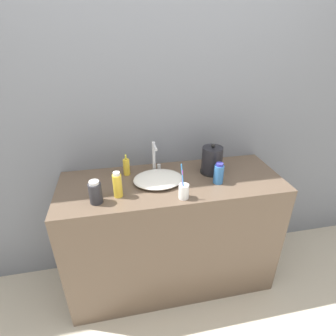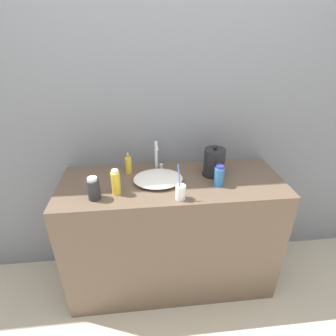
{
  "view_description": "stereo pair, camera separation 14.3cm",
  "coord_description": "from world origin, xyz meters",
  "px_view_note": "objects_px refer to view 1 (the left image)",
  "views": [
    {
      "loc": [
        -0.33,
        -1.19,
        1.8
      ],
      "look_at": [
        -0.03,
        0.28,
        1.01
      ],
      "focal_mm": 28.0,
      "sensor_mm": 36.0,
      "label": 1
    },
    {
      "loc": [
        -0.19,
        -1.21,
        1.8
      ],
      "look_at": [
        -0.03,
        0.28,
        1.01
      ],
      "focal_mm": 28.0,
      "sensor_mm": 36.0,
      "label": 2
    }
  ],
  "objects_px": {
    "toothbrush_cup": "(184,191)",
    "mouthwash_bottle": "(95,193)",
    "shampoo_bottle": "(118,185)",
    "electric_kettle": "(212,161)",
    "hand_cream_bottle": "(219,174)",
    "faucet": "(155,156)",
    "lotion_bottle": "(126,167)"
  },
  "relations": [
    {
      "from": "faucet",
      "to": "shampoo_bottle",
      "type": "bearing_deg",
      "value": -134.03
    },
    {
      "from": "lotion_bottle",
      "to": "mouthwash_bottle",
      "type": "bearing_deg",
      "value": -122.84
    },
    {
      "from": "shampoo_bottle",
      "to": "hand_cream_bottle",
      "type": "bearing_deg",
      "value": 2.57
    },
    {
      "from": "faucet",
      "to": "toothbrush_cup",
      "type": "relative_size",
      "value": 0.95
    },
    {
      "from": "toothbrush_cup",
      "to": "mouthwash_bottle",
      "type": "bearing_deg",
      "value": 173.51
    },
    {
      "from": "shampoo_bottle",
      "to": "electric_kettle",
      "type": "bearing_deg",
      "value": 14.98
    },
    {
      "from": "faucet",
      "to": "hand_cream_bottle",
      "type": "relative_size",
      "value": 1.5
    },
    {
      "from": "electric_kettle",
      "to": "hand_cream_bottle",
      "type": "relative_size",
      "value": 1.52
    },
    {
      "from": "toothbrush_cup",
      "to": "mouthwash_bottle",
      "type": "relative_size",
      "value": 1.58
    },
    {
      "from": "lotion_bottle",
      "to": "shampoo_bottle",
      "type": "bearing_deg",
      "value": -104.54
    },
    {
      "from": "faucet",
      "to": "lotion_bottle",
      "type": "relative_size",
      "value": 1.42
    },
    {
      "from": "toothbrush_cup",
      "to": "electric_kettle",
      "type": "bearing_deg",
      "value": 45.14
    },
    {
      "from": "lotion_bottle",
      "to": "hand_cream_bottle",
      "type": "height_order",
      "value": "lotion_bottle"
    },
    {
      "from": "faucet",
      "to": "shampoo_bottle",
      "type": "relative_size",
      "value": 1.31
    },
    {
      "from": "faucet",
      "to": "toothbrush_cup",
      "type": "xyz_separation_m",
      "value": [
        0.11,
        -0.38,
        -0.07
      ]
    },
    {
      "from": "hand_cream_bottle",
      "to": "faucet",
      "type": "bearing_deg",
      "value": 146.66
    },
    {
      "from": "electric_kettle",
      "to": "toothbrush_cup",
      "type": "xyz_separation_m",
      "value": [
        -0.27,
        -0.27,
        -0.04
      ]
    },
    {
      "from": "faucet",
      "to": "hand_cream_bottle",
      "type": "xyz_separation_m",
      "value": [
        0.38,
        -0.25,
        -0.05
      ]
    },
    {
      "from": "electric_kettle",
      "to": "shampoo_bottle",
      "type": "xyz_separation_m",
      "value": [
        -0.65,
        -0.17,
        -0.01
      ]
    },
    {
      "from": "toothbrush_cup",
      "to": "mouthwash_bottle",
      "type": "xyz_separation_m",
      "value": [
        -0.51,
        0.06,
        0.02
      ]
    },
    {
      "from": "lotion_bottle",
      "to": "toothbrush_cup",
      "type": "bearing_deg",
      "value": -49.05
    },
    {
      "from": "shampoo_bottle",
      "to": "toothbrush_cup",
      "type": "bearing_deg",
      "value": -14.55
    },
    {
      "from": "electric_kettle",
      "to": "toothbrush_cup",
      "type": "height_order",
      "value": "toothbrush_cup"
    },
    {
      "from": "lotion_bottle",
      "to": "hand_cream_bottle",
      "type": "bearing_deg",
      "value": -21.84
    },
    {
      "from": "toothbrush_cup",
      "to": "faucet",
      "type": "bearing_deg",
      "value": 106.47
    },
    {
      "from": "mouthwash_bottle",
      "to": "toothbrush_cup",
      "type": "bearing_deg",
      "value": -6.49
    },
    {
      "from": "faucet",
      "to": "electric_kettle",
      "type": "distance_m",
      "value": 0.4
    },
    {
      "from": "lotion_bottle",
      "to": "hand_cream_bottle",
      "type": "relative_size",
      "value": 1.05
    },
    {
      "from": "faucet",
      "to": "lotion_bottle",
      "type": "height_order",
      "value": "faucet"
    },
    {
      "from": "toothbrush_cup",
      "to": "lotion_bottle",
      "type": "distance_m",
      "value": 0.47
    },
    {
      "from": "toothbrush_cup",
      "to": "hand_cream_bottle",
      "type": "distance_m",
      "value": 0.3
    },
    {
      "from": "electric_kettle",
      "to": "toothbrush_cup",
      "type": "relative_size",
      "value": 0.97
    }
  ]
}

